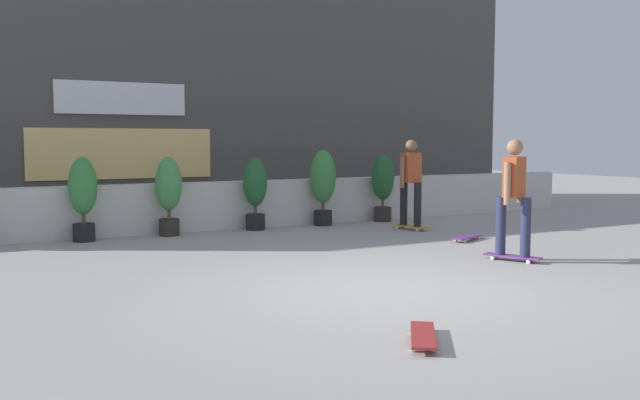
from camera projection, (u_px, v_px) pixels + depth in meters
ground_plane at (384, 289)px, 7.90m from camera, size 48.00×48.00×0.00m
planter_wall at (204, 206)px, 13.08m from camera, size 18.00×0.40×0.90m
building_backdrop at (144, 74)px, 16.32m from camera, size 20.00×2.08×6.50m
potted_plant_1 at (83, 193)px, 11.56m from camera, size 0.47×0.47×1.41m
potted_plant_2 at (169, 191)px, 12.27m from camera, size 0.46×0.46×1.39m
potted_plant_3 at (255, 189)px, 13.08m from camera, size 0.45×0.45×1.37m
potted_plant_4 at (323, 182)px, 13.78m from camera, size 0.51×0.51×1.50m
potted_plant_5 at (383, 183)px, 14.49m from camera, size 0.47×0.47×1.40m
skater_by_wall_left at (411, 180)px, 13.10m from camera, size 0.55×0.82×1.70m
skater_foreground at (514, 194)px, 9.65m from camera, size 0.52×0.81×1.70m
skateboard_near_camera at (423, 335)px, 5.77m from camera, size 0.63×0.76×0.08m
skateboard_aside at (467, 237)px, 11.71m from camera, size 0.82×0.48×0.08m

